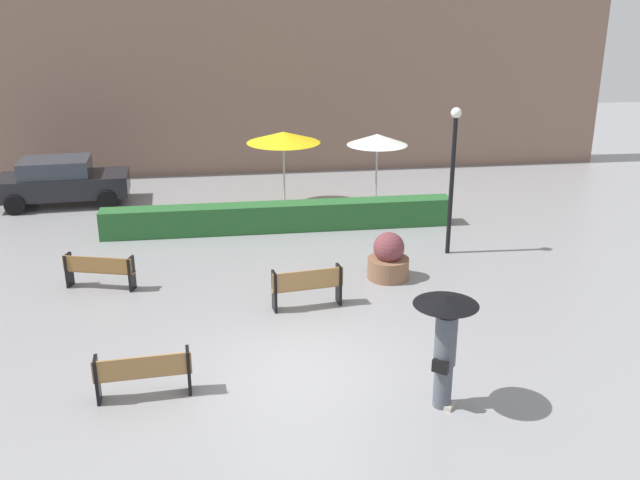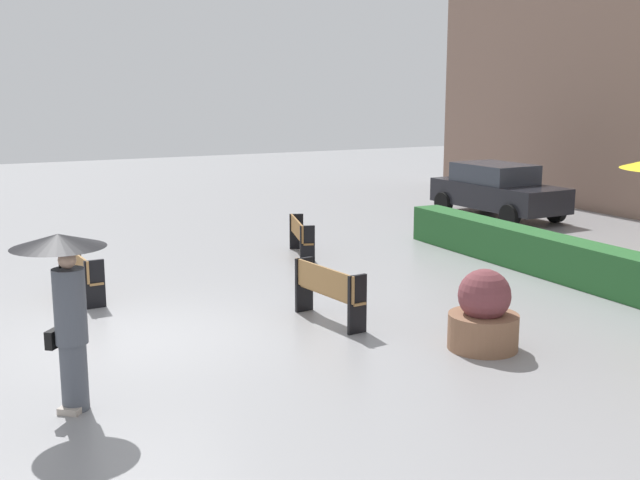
# 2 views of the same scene
# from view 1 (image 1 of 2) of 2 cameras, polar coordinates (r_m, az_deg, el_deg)

# --- Properties ---
(ground_plane) EXTENTS (60.00, 60.00, 0.00)m
(ground_plane) POSITION_cam_1_polar(r_m,az_deg,el_deg) (13.88, -1.61, -10.47)
(ground_plane) COLOR gray
(bench_mid_center) EXTENTS (1.66, 0.54, 0.94)m
(bench_mid_center) POSITION_cam_1_polar(r_m,az_deg,el_deg) (16.21, -1.02, -3.60)
(bench_mid_center) COLOR #9E7242
(bench_mid_center) RESTS_ON ground
(bench_near_left) EXTENTS (1.72, 0.46, 0.86)m
(bench_near_left) POSITION_cam_1_polar(r_m,az_deg,el_deg) (13.23, -13.94, -10.21)
(bench_near_left) COLOR #9E7242
(bench_near_left) RESTS_ON ground
(bench_far_left) EXTENTS (1.73, 0.78, 0.84)m
(bench_far_left) POSITION_cam_1_polar(r_m,az_deg,el_deg) (18.04, -17.23, -2.24)
(bench_far_left) COLOR olive
(bench_far_left) RESTS_ON ground
(pedestrian_with_umbrella) EXTENTS (1.10, 1.10, 2.15)m
(pedestrian_with_umbrella) POSITION_cam_1_polar(r_m,az_deg,el_deg) (12.31, 9.97, -7.28)
(pedestrian_with_umbrella) COLOR #4C515B
(pedestrian_with_umbrella) RESTS_ON ground
(planter_pot) EXTENTS (1.04, 1.04, 1.21)m
(planter_pot) POSITION_cam_1_polar(r_m,az_deg,el_deg) (17.92, 5.48, -1.51)
(planter_pot) COLOR brown
(planter_pot) RESTS_ON ground
(lamp_post) EXTENTS (0.28, 0.28, 4.00)m
(lamp_post) POSITION_cam_1_polar(r_m,az_deg,el_deg) (19.29, 10.56, 5.81)
(lamp_post) COLOR black
(lamp_post) RESTS_ON ground
(patio_umbrella_yellow) EXTENTS (2.39, 2.39, 2.52)m
(patio_umbrella_yellow) POSITION_cam_1_polar(r_m,az_deg,el_deg) (23.23, -2.94, 8.19)
(patio_umbrella_yellow) COLOR silver
(patio_umbrella_yellow) RESTS_ON ground
(patio_umbrella_white) EXTENTS (1.96, 1.96, 2.46)m
(patio_umbrella_white) POSITION_cam_1_polar(r_m,az_deg,el_deg) (23.25, 4.60, 7.99)
(patio_umbrella_white) COLOR silver
(patio_umbrella_white) RESTS_ON ground
(hedge_strip) EXTENTS (10.47, 0.70, 0.83)m
(hedge_strip) POSITION_cam_1_polar(r_m,az_deg,el_deg) (21.43, -3.24, 1.86)
(hedge_strip) COLOR #28602D
(hedge_strip) RESTS_ON ground
(building_facade) EXTENTS (28.00, 1.20, 10.11)m
(building_facade) POSITION_cam_1_polar(r_m,az_deg,el_deg) (28.02, -5.59, 15.71)
(building_facade) COLOR #846656
(building_facade) RESTS_ON ground
(parked_car) EXTENTS (4.30, 2.17, 1.57)m
(parked_car) POSITION_cam_1_polar(r_m,az_deg,el_deg) (25.34, -19.93, 4.46)
(parked_car) COLOR black
(parked_car) RESTS_ON ground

